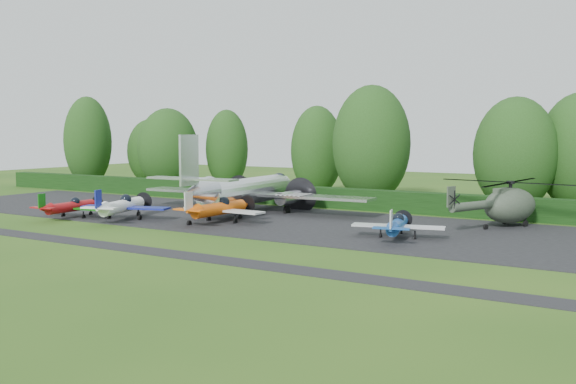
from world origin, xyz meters
The scene contains 17 objects.
ground centered at (0.00, 0.00, 0.00)m, with size 160.00×160.00×0.00m, color #254E16.
apron centered at (0.00, 10.00, 0.00)m, with size 70.00×18.00×0.01m, color black.
taxiway_verge centered at (0.00, -6.00, 0.00)m, with size 70.00×2.00×0.00m, color black.
hedgerow centered at (0.00, 21.00, 0.00)m, with size 90.00×1.60×2.00m, color black.
transport_plane centered at (-1.13, 12.67, 2.13)m, with size 23.85×18.29×7.64m.
light_plane_red centered at (-12.38, 2.03, 1.04)m, with size 6.51×6.84×2.50m.
light_plane_white centered at (-7.49, 3.40, 1.26)m, with size 7.87×8.28×3.03m.
light_plane_orange centered at (0.63, 6.39, 1.23)m, with size 7.68×8.08×2.95m.
light_plane_blue centered at (16.36, 6.35, 1.05)m, with size 6.55×6.88×2.52m.
helicopter centered at (21.79, 16.75, 1.98)m, with size 11.44×13.39×3.68m.
tree_0 centered at (-32.07, 33.14, 4.68)m, with size 6.58×6.58×9.38m.
tree_1 centered at (-37.40, 26.35, 6.22)m, with size 6.52×6.52×12.48m.
tree_3 centered at (-24.32, 28.19, 5.33)m, with size 7.89×7.89×10.67m.
tree_4 centered at (5.00, 27.55, 6.28)m, with size 8.35×8.35×12.59m.
tree_5 centered at (-18.59, 33.45, 5.25)m, with size 5.68×5.68×10.54m.
tree_6 centered at (19.85, 27.66, 5.46)m, with size 7.83×7.83×10.95m.
tree_7 centered at (-3.73, 31.39, 5.33)m, with size 6.24×6.24×10.69m.
Camera 1 is at (32.87, -36.03, 7.63)m, focal length 40.00 mm.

